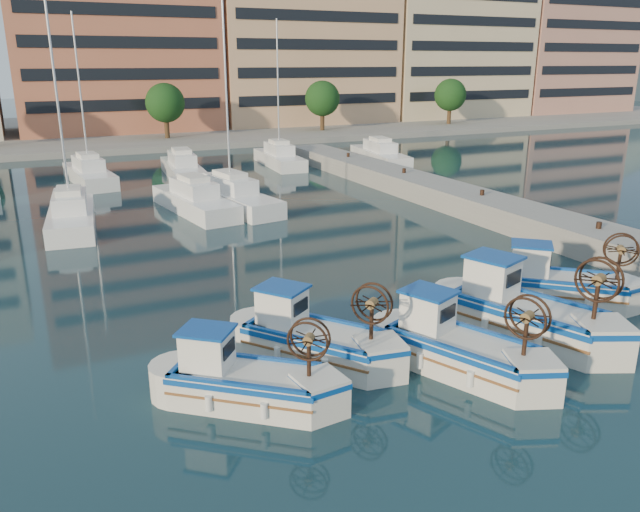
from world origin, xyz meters
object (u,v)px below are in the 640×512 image
(fishing_boat_a, at_px, (243,379))
(fishing_boat_b, at_px, (312,337))
(fishing_boat_e, at_px, (558,283))
(fishing_boat_c, at_px, (458,346))
(fishing_boat_d, at_px, (523,312))

(fishing_boat_a, xyz_separation_m, fishing_boat_b, (2.58, 1.45, 0.05))
(fishing_boat_b, height_order, fishing_boat_e, fishing_boat_e)
(fishing_boat_a, distance_m, fishing_boat_c, 6.06)
(fishing_boat_e, bearing_deg, fishing_boat_b, 133.34)
(fishing_boat_b, bearing_deg, fishing_boat_c, -70.62)
(fishing_boat_a, xyz_separation_m, fishing_boat_c, (5.99, -0.88, 0.07))
(fishing_boat_b, distance_m, fishing_boat_e, 9.86)
(fishing_boat_c, distance_m, fishing_boat_d, 3.38)
(fishing_boat_d, bearing_deg, fishing_boat_e, 7.40)
(fishing_boat_b, xyz_separation_m, fishing_boat_e, (9.85, 0.32, 0.01))
(fishing_boat_e, bearing_deg, fishing_boat_c, 153.84)
(fishing_boat_b, height_order, fishing_boat_d, fishing_boat_d)
(fishing_boat_a, distance_m, fishing_boat_d, 9.24)
(fishing_boat_a, bearing_deg, fishing_boat_b, -21.51)
(fishing_boat_c, height_order, fishing_boat_d, fishing_boat_d)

